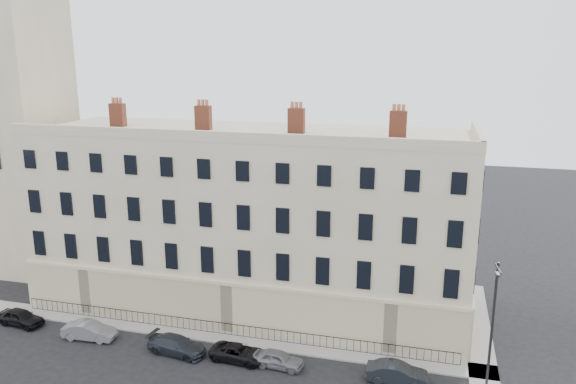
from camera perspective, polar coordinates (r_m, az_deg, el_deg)
name	(u,v)px	position (r m, az deg, el deg)	size (l,w,h in m)	color
terrace	(251,219)	(47.96, -3.80, -2.75)	(36.22, 12.22, 17.00)	#BFB28E
church_tower	(14,81)	(59.81, -26.09, 10.12)	(8.00, 8.13, 44.00)	#BFB28E
pavement_terrace	(176,331)	(46.28, -11.35, -13.64)	(48.00, 2.00, 0.12)	gray
pavement_east_return	(480,350)	(45.12, 18.95, -14.95)	(2.00, 24.00, 0.12)	gray
railings	(225,329)	(44.90, -6.42, -13.64)	(35.00, 0.04, 0.96)	black
car_a	(21,317)	(50.84, -25.51, -11.42)	(1.57, 3.89, 1.33)	black
car_b	(89,331)	(46.65, -19.53, -13.14)	(1.42, 4.08, 1.34)	slate
car_c	(177,345)	(43.03, -11.22, -15.02)	(1.82, 4.48, 1.30)	#22272E
car_d	(239,353)	(41.64, -5.04, -15.97)	(1.90, 4.13, 1.15)	black
car_e	(278,359)	(40.72, -0.98, -16.61)	(1.44, 3.57, 1.22)	slate
car_f	(397,373)	(39.75, 11.05, -17.62)	(1.44, 4.12, 1.36)	black
streetlamp	(493,322)	(38.31, 20.07, -12.33)	(0.39, 1.92, 8.86)	#27272B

